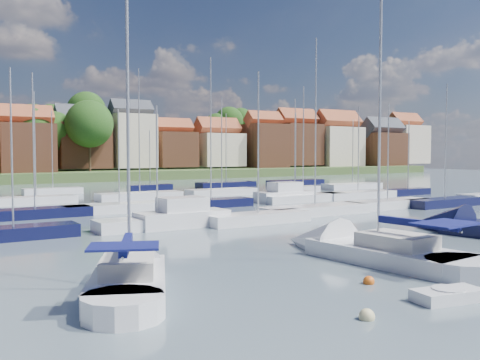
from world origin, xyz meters
TOP-DOWN VIEW (x-y plane):
  - ground at (0.00, 40.00)m, footprint 260.00×260.00m
  - sailboat_left at (-15.03, 5.25)m, footprint 7.00×11.02m
  - sailboat_centre at (-2.45, 4.48)m, footprint 4.60×13.39m
  - tender at (-5.78, -3.46)m, footprint 2.88×1.73m
  - buoy_b at (-9.99, -3.39)m, footprint 0.55×0.55m
  - buoy_c at (-6.34, 0.05)m, footprint 0.49×0.49m
  - buoy_e at (3.29, 5.97)m, footprint 0.42×0.42m
  - marina_field at (1.91, 35.15)m, footprint 79.62×41.41m
  - far_shore_town at (2.23, 132.67)m, footprint 212.46×90.00m

SIDE VIEW (x-z plane):
  - ground at x=0.00m, z-range 0.00..0.00m
  - buoy_b at x=-9.99m, z-range -0.27..0.27m
  - buoy_c at x=-6.34m, z-range -0.25..0.25m
  - buoy_e at x=3.29m, z-range -0.21..0.21m
  - tender at x=-5.78m, z-range -0.07..0.52m
  - sailboat_centre at x=-2.45m, z-range -8.54..9.23m
  - sailboat_left at x=-15.03m, z-range -6.99..7.71m
  - marina_field at x=1.91m, z-range -7.53..8.40m
  - far_shore_town at x=2.23m, z-range -6.53..15.74m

